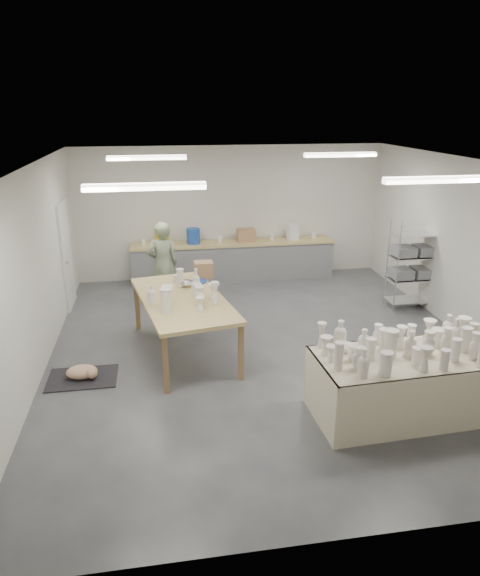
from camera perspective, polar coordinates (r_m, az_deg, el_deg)
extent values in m
plane|color=#424449|center=(8.59, 2.98, -6.78)|extent=(8.00, 8.00, 0.00)
cube|color=white|center=(7.74, 3.38, 13.47)|extent=(7.00, 8.00, 0.02)
cube|color=silver|center=(11.86, -1.02, 8.36)|extent=(7.00, 0.02, 3.00)
cube|color=silver|center=(4.53, 14.31, -11.80)|extent=(7.00, 0.02, 3.00)
cube|color=silver|center=(8.06, -21.93, 1.47)|extent=(0.02, 8.00, 3.00)
cube|color=silver|center=(9.42, 24.50, 3.60)|extent=(0.02, 8.00, 3.00)
cube|color=white|center=(10.63, -18.71, 3.49)|extent=(0.05, 0.90, 2.10)
cube|color=white|center=(6.07, -10.51, 11.01)|extent=(1.40, 0.12, 0.08)
cube|color=white|center=(7.00, 21.02, 11.17)|extent=(1.40, 0.12, 0.08)
cube|color=white|center=(9.55, -10.31, 14.06)|extent=(1.40, 0.12, 0.08)
cube|color=white|center=(10.17, 11.09, 14.33)|extent=(1.40, 0.12, 0.08)
cube|color=tan|center=(11.69, -0.77, 5.03)|extent=(4.60, 0.60, 0.06)
cube|color=slate|center=(11.81, -0.76, 2.91)|extent=(4.60, 0.55, 0.84)
cylinder|color=gold|center=(11.52, -8.70, 5.61)|extent=(0.30, 0.30, 0.34)
cylinder|color=#1E47A3|center=(11.55, -5.21, 5.78)|extent=(0.30, 0.30, 0.34)
cylinder|color=white|center=(11.93, 5.93, 6.21)|extent=(0.30, 0.30, 0.34)
cube|color=#A57B50|center=(11.70, 0.69, 5.89)|extent=(0.40, 0.30, 0.28)
cylinder|color=white|center=(11.55, -10.67, 5.01)|extent=(0.10, 0.10, 0.14)
cylinder|color=white|center=(11.63, -2.24, 5.44)|extent=(0.10, 0.10, 0.14)
cylinder|color=white|center=(11.83, 3.56, 5.67)|extent=(0.10, 0.10, 0.14)
cylinder|color=white|center=(12.09, 8.22, 5.80)|extent=(0.10, 0.10, 0.14)
cylinder|color=silver|center=(10.20, 17.09, 2.12)|extent=(0.02, 0.02, 1.80)
cylinder|color=silver|center=(10.59, 21.18, 2.29)|extent=(0.02, 0.02, 1.80)
cylinder|color=silver|center=(10.57, 16.07, 2.83)|extent=(0.02, 0.02, 1.80)
cylinder|color=silver|center=(10.95, 20.05, 2.97)|extent=(0.02, 0.02, 1.80)
cube|color=silver|center=(10.80, 18.20, -1.24)|extent=(0.88, 0.48, 0.02)
cube|color=silver|center=(10.66, 18.45, 1.02)|extent=(0.88, 0.48, 0.02)
cube|color=silver|center=(10.53, 18.71, 3.34)|extent=(0.88, 0.48, 0.02)
cube|color=silver|center=(10.42, 18.98, 5.71)|extent=(0.88, 0.48, 0.02)
cube|color=slate|center=(10.52, 17.46, 1.58)|extent=(0.38, 0.42, 0.18)
cube|color=slate|center=(10.73, 19.56, 1.68)|extent=(0.38, 0.42, 0.18)
cube|color=slate|center=(10.40, 17.71, 3.94)|extent=(0.38, 0.42, 0.18)
cube|color=slate|center=(10.60, 19.84, 4.00)|extent=(0.38, 0.42, 0.18)
cube|color=olive|center=(7.09, 17.77, -10.54)|extent=(2.14, 1.05, 0.73)
cube|color=#C3B896|center=(6.88, 18.16, -7.30)|extent=(2.41, 1.23, 0.03)
cube|color=#C3B896|center=(6.67, 19.89, -12.37)|extent=(2.35, 0.14, 0.83)
cube|color=#C3B896|center=(7.49, 15.99, -8.24)|extent=(2.35, 0.14, 0.83)
cube|color=tan|center=(8.19, -6.40, -1.30)|extent=(1.69, 2.69, 0.06)
cube|color=olive|center=(7.30, -10.10, -8.25)|extent=(0.08, 0.08, 0.88)
cube|color=olive|center=(7.35, -1.36, -7.72)|extent=(0.08, 0.08, 0.88)
cube|color=olive|center=(9.46, -10.06, -1.62)|extent=(0.08, 0.08, 0.88)
cube|color=olive|center=(9.50, -3.37, -1.25)|extent=(0.08, 0.08, 0.88)
ellipsoid|color=silver|center=(8.71, -5.98, 0.56)|extent=(0.26, 0.26, 0.12)
cylinder|color=#1E47A3|center=(8.88, -4.56, 0.74)|extent=(0.26, 0.26, 0.03)
cylinder|color=white|center=(8.94, -7.05, 1.08)|extent=(0.11, 0.11, 0.12)
cube|color=#A57B50|center=(9.11, -4.06, 2.07)|extent=(0.32, 0.26, 0.28)
cube|color=black|center=(8.05, -17.09, -9.53)|extent=(1.00, 0.70, 0.02)
ellipsoid|color=white|center=(8.00, -17.16, -8.87)|extent=(0.47, 0.35, 0.19)
sphere|color=white|center=(7.88, -16.15, -9.07)|extent=(0.16, 0.16, 0.16)
imported|color=gray|center=(10.26, -8.58, 2.62)|extent=(0.69, 0.52, 1.71)
cylinder|color=red|center=(10.69, -8.45, 0.05)|extent=(0.32, 0.32, 0.04)
cylinder|color=silver|center=(10.75, -7.74, -0.62)|extent=(0.02, 0.02, 0.26)
cylinder|color=silver|center=(10.84, -8.78, -0.48)|extent=(0.02, 0.02, 0.26)
cylinder|color=silver|center=(10.64, -8.72, -0.88)|extent=(0.02, 0.02, 0.26)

